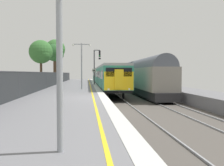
# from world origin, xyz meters

# --- Properties ---
(ground) EXTENTS (17.40, 110.00, 1.21)m
(ground) POSITION_xyz_m (2.64, 0.00, -0.61)
(ground) COLOR slate
(commuter_train_at_platform) EXTENTS (2.83, 41.23, 3.81)m
(commuter_train_at_platform) POSITION_xyz_m (2.10, 25.17, 1.27)
(commuter_train_at_platform) COLOR #2D846B
(commuter_train_at_platform) RESTS_ON ground
(freight_train_adjacent_track) EXTENTS (2.60, 42.00, 4.41)m
(freight_train_adjacent_track) POSITION_xyz_m (6.10, 23.91, 1.40)
(freight_train_adjacent_track) COLOR #232326
(freight_train_adjacent_track) RESTS_ON ground
(signal_gantry) EXTENTS (1.10, 0.24, 5.38)m
(signal_gantry) POSITION_xyz_m (0.61, 21.64, 3.34)
(signal_gantry) COLOR #47474C
(signal_gantry) RESTS_ON ground
(speed_limit_sign) EXTENTS (0.59, 0.08, 2.43)m
(speed_limit_sign) POSITION_xyz_m (0.25, 18.91, 1.56)
(speed_limit_sign) COLOR #59595B
(speed_limit_sign) RESTS_ON ground
(platform_lamp_near) EXTENTS (2.00, 0.20, 5.34)m
(platform_lamp_near) POSITION_xyz_m (-1.37, -12.11, 3.17)
(platform_lamp_near) COLOR #93999E
(platform_lamp_near) RESTS_ON ground
(platform_lamp_mid) EXTENTS (2.00, 0.20, 4.98)m
(platform_lamp_mid) POSITION_xyz_m (-1.37, 10.02, 2.98)
(platform_lamp_mid) COLOR #93999E
(platform_lamp_mid) RESTS_ON ground
(platform_back_fence) EXTENTS (0.07, 99.00, 1.85)m
(platform_back_fence) POSITION_xyz_m (-5.45, 0.00, 0.97)
(platform_back_fence) COLOR #282B2D
(platform_back_fence) RESTS_ON ground
(background_tree_left) EXTENTS (3.27, 3.16, 7.05)m
(background_tree_left) POSITION_xyz_m (-6.57, 28.81, 5.32)
(background_tree_left) COLOR #473323
(background_tree_left) RESTS_ON ground
(background_tree_centre) EXTENTS (3.17, 3.17, 6.21)m
(background_tree_centre) POSITION_xyz_m (-6.92, 17.00, 4.50)
(background_tree_centre) COLOR #473323
(background_tree_centre) RESTS_ON ground
(background_tree_right) EXTENTS (4.21, 4.21, 9.00)m
(background_tree_right) POSITION_xyz_m (-7.54, 37.37, 6.72)
(background_tree_right) COLOR #473323
(background_tree_right) RESTS_ON ground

